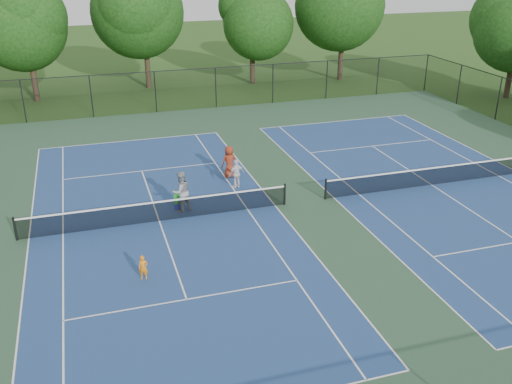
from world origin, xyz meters
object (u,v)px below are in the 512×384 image
object	(u,v)px
instructor	(181,192)
bystander_c	(229,162)
bystander_a	(237,174)
tree_back_b	(143,8)
ball_crate	(178,206)
ball_hopper	(178,199)
tree_back_d	(344,1)
child_player	(143,268)
tree_back_a	(25,22)
tree_back_c	(252,19)

from	to	relation	value
instructor	bystander_c	world-z (taller)	instructor
instructor	bystander_a	size ratio (longest dim) A/B	1.28
tree_back_b	ball_crate	world-z (taller)	tree_back_b
ball_hopper	tree_back_d	bearing A→B (deg)	50.43
bystander_c	ball_crate	world-z (taller)	bystander_c
child_player	bystander_c	bearing A→B (deg)	67.35
tree_back_d	bystander_a	bearing A→B (deg)	-126.30
child_player	bystander_c	distance (m)	10.45
tree_back_b	ball_hopper	world-z (taller)	tree_back_b
child_player	bystander_a	xyz separation A→B (m)	(5.58, 7.27, 0.27)
tree_back_a	tree_back_c	xyz separation A→B (m)	(18.00, 1.00, -0.56)
tree_back_a	ball_crate	size ratio (longest dim) A/B	25.56
tree_back_c	tree_back_b	bearing A→B (deg)	173.66
tree_back_d	ball_crate	distance (m)	30.47
tree_back_c	instructor	world-z (taller)	tree_back_c
tree_back_c	child_player	distance (m)	32.80
bystander_a	tree_back_d	bearing A→B (deg)	-145.51
tree_back_d	bystander_a	distance (m)	27.14
bystander_c	ball_hopper	xyz separation A→B (m)	(-3.31, -3.13, -0.36)
bystander_a	ball_crate	size ratio (longest dim) A/B	4.20
instructor	bystander_c	size ratio (longest dim) A/B	1.13
ball_crate	ball_hopper	distance (m)	0.35
tree_back_c	bystander_a	xyz separation A→B (m)	(-7.66, -22.32, -4.73)
instructor	bystander_a	distance (m)	3.68
ball_hopper	instructor	bearing A→B (deg)	-67.79
tree_back_a	tree_back_d	xyz separation A→B (m)	(26.00, 0.00, 0.79)
tree_back_b	bystander_c	distance (m)	22.58
tree_back_d	ball_hopper	distance (m)	30.40
instructor	ball_hopper	bearing A→B (deg)	-87.42
tree_back_c	tree_back_d	world-z (taller)	tree_back_d
instructor	bystander_c	bearing A→B (deg)	-152.73
bystander_c	tree_back_a	bearing A→B (deg)	-75.21
bystander_c	bystander_a	bearing A→B (deg)	75.93
tree_back_b	instructor	world-z (taller)	tree_back_b
tree_back_b	tree_back_c	world-z (taller)	tree_back_b
tree_back_c	tree_back_d	xyz separation A→B (m)	(8.00, -1.00, 1.34)
tree_back_c	ball_hopper	world-z (taller)	tree_back_c
tree_back_b	tree_back_d	size ratio (longest dim) A/B	0.97
tree_back_b	tree_back_c	size ratio (longest dim) A/B	1.19
tree_back_a	tree_back_c	size ratio (longest dim) A/B	1.09
bystander_c	ball_crate	bearing A→B (deg)	30.53
child_player	ball_crate	xyz separation A→B (m)	(2.31, 5.67, -0.34)
tree_back_b	bystander_a	xyz separation A→B (m)	(1.34, -23.32, -5.84)
tree_back_d	ball_hopper	xyz separation A→B (m)	(-18.94, -22.92, -6.33)
instructor	ball_hopper	size ratio (longest dim) A/B	4.58
child_player	ball_hopper	distance (m)	6.12
tree_back_a	bystander_c	world-z (taller)	tree_back_a
tree_back_a	tree_back_c	bearing A→B (deg)	3.18
bystander_c	child_player	bearing A→B (deg)	44.60
instructor	bystander_a	world-z (taller)	instructor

